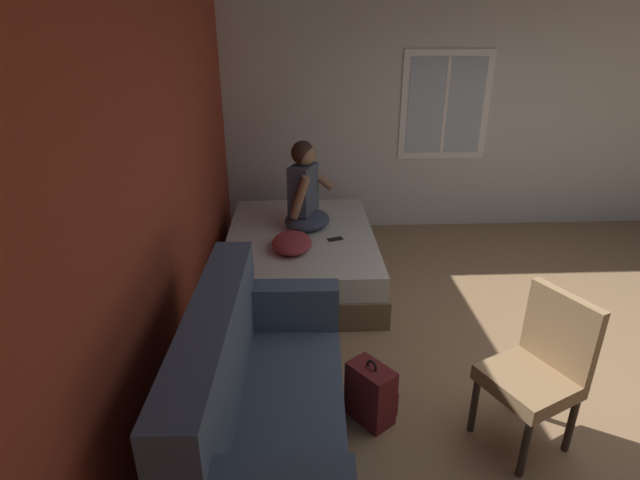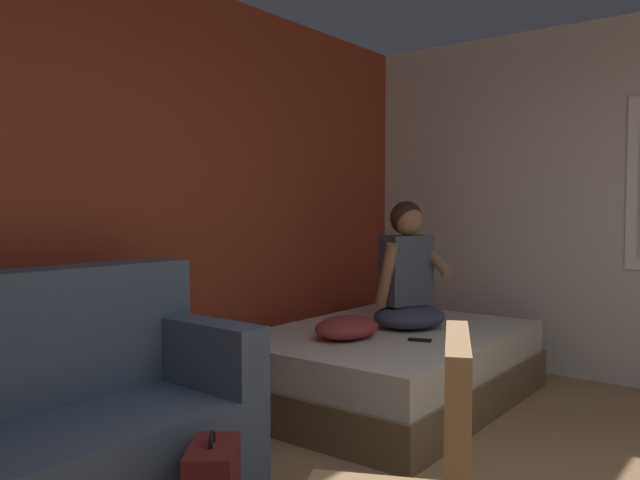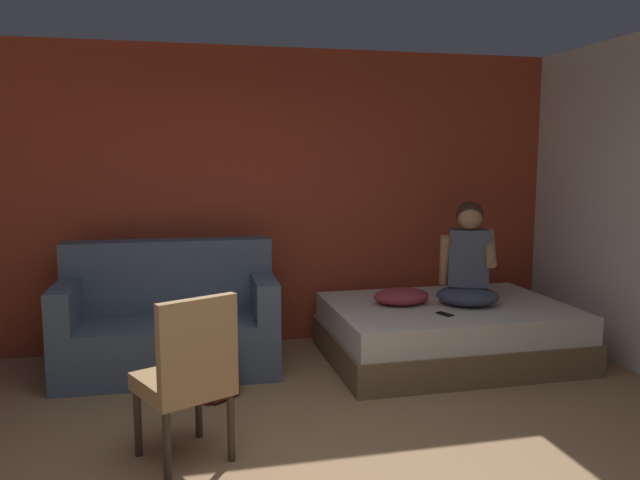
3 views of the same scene
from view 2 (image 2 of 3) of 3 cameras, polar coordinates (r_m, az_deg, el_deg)
The scene contains 6 objects.
wall_back_accent at distance 3.67m, azimuth -20.71°, elevation 3.41°, with size 11.03×0.16×2.70m, color #993823.
bed at distance 4.35m, azimuth 6.33°, elevation -11.35°, with size 2.04×1.47×0.48m.
couch at distance 2.90m, azimuth -24.10°, elevation -15.68°, with size 1.73×0.88×1.04m.
person_seated at distance 4.35m, azimuth 8.01°, elevation -3.33°, with size 0.65×0.61×0.88m.
throw_pillow at distance 4.00m, azimuth 2.46°, elevation -7.98°, with size 0.48×0.36×0.14m, color #993338.
cell_phone at distance 3.98m, azimuth 9.12°, elevation -9.02°, with size 0.07×0.14×0.01m, color black.
Camera 2 is at (-1.94, -0.06, 1.31)m, focal length 35.00 mm.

